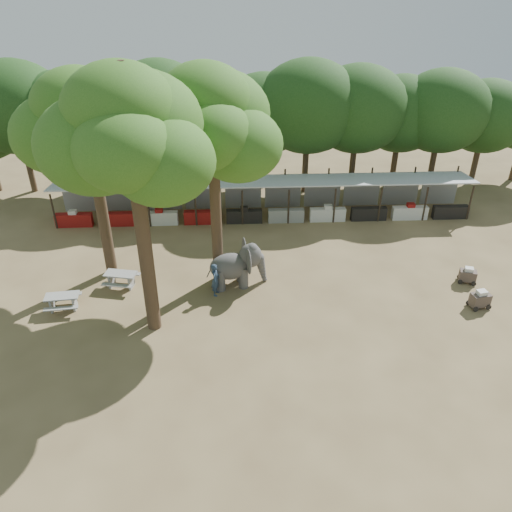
{
  "coord_description": "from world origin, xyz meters",
  "views": [
    {
      "loc": [
        -2.08,
        -17.11,
        14.98
      ],
      "look_at": [
        -1.0,
        5.0,
        2.0
      ],
      "focal_mm": 35.0,
      "sensor_mm": 36.0,
      "label": 1
    }
  ],
  "objects_px": {
    "cart_back": "(468,275)",
    "picnic_table_near": "(63,300)",
    "picnic_table_far": "(121,278)",
    "handler": "(216,280)",
    "elephant": "(238,265)",
    "yard_tree_left": "(86,127)",
    "yard_tree_back": "(209,124)",
    "cart_front": "(480,299)",
    "yard_tree_center": "(128,136)"
  },
  "relations": [
    {
      "from": "cart_front",
      "to": "yard_tree_center",
      "type": "bearing_deg",
      "value": 171.12
    },
    {
      "from": "handler",
      "to": "cart_front",
      "type": "distance_m",
      "value": 13.38
    },
    {
      "from": "yard_tree_center",
      "to": "picnic_table_near",
      "type": "distance_m",
      "value": 9.92
    },
    {
      "from": "yard_tree_left",
      "to": "cart_front",
      "type": "xyz_separation_m",
      "value": [
        19.28,
        -4.43,
        -7.71
      ]
    },
    {
      "from": "elephant",
      "to": "picnic_table_near",
      "type": "relative_size",
      "value": 1.82
    },
    {
      "from": "handler",
      "to": "picnic_table_far",
      "type": "relative_size",
      "value": 0.94
    },
    {
      "from": "elephant",
      "to": "cart_back",
      "type": "distance_m",
      "value": 12.46
    },
    {
      "from": "picnic_table_far",
      "to": "cart_back",
      "type": "relative_size",
      "value": 1.78
    },
    {
      "from": "handler",
      "to": "elephant",
      "type": "bearing_deg",
      "value": -40.55
    },
    {
      "from": "picnic_table_far",
      "to": "cart_front",
      "type": "height_order",
      "value": "cart_front"
    },
    {
      "from": "cart_back",
      "to": "yard_tree_center",
      "type": "bearing_deg",
      "value": -152.59
    },
    {
      "from": "yard_tree_left",
      "to": "cart_back",
      "type": "height_order",
      "value": "yard_tree_left"
    },
    {
      "from": "yard_tree_back",
      "to": "handler",
      "type": "relative_size",
      "value": 6.23
    },
    {
      "from": "cart_front",
      "to": "picnic_table_near",
      "type": "bearing_deg",
      "value": 166.72
    },
    {
      "from": "picnic_table_far",
      "to": "handler",
      "type": "bearing_deg",
      "value": 0.8
    },
    {
      "from": "yard_tree_left",
      "to": "yard_tree_center",
      "type": "bearing_deg",
      "value": -59.04
    },
    {
      "from": "yard_tree_back",
      "to": "cart_front",
      "type": "height_order",
      "value": "yard_tree_back"
    },
    {
      "from": "cart_back",
      "to": "picnic_table_near",
      "type": "bearing_deg",
      "value": -158.51
    },
    {
      "from": "yard_tree_center",
      "to": "elephant",
      "type": "height_order",
      "value": "yard_tree_center"
    },
    {
      "from": "picnic_table_near",
      "to": "cart_front",
      "type": "xyz_separation_m",
      "value": [
        20.86,
        -0.87,
        -0.04
      ]
    },
    {
      "from": "picnic_table_far",
      "to": "yard_tree_back",
      "type": "bearing_deg",
      "value": 19.15
    },
    {
      "from": "yard_tree_left",
      "to": "yard_tree_back",
      "type": "height_order",
      "value": "yard_tree_back"
    },
    {
      "from": "elephant",
      "to": "cart_front",
      "type": "distance_m",
      "value": 12.42
    },
    {
      "from": "handler",
      "to": "cart_back",
      "type": "height_order",
      "value": "handler"
    },
    {
      "from": "handler",
      "to": "cart_back",
      "type": "relative_size",
      "value": 1.67
    },
    {
      "from": "yard_tree_back",
      "to": "picnic_table_far",
      "type": "xyz_separation_m",
      "value": [
        -5.05,
        -0.65,
        -8.0
      ]
    },
    {
      "from": "elephant",
      "to": "cart_back",
      "type": "bearing_deg",
      "value": -10.83
    },
    {
      "from": "yard_tree_left",
      "to": "elephant",
      "type": "distance_m",
      "value": 10.17
    },
    {
      "from": "picnic_table_near",
      "to": "yard_tree_left",
      "type": "bearing_deg",
      "value": 60.33
    },
    {
      "from": "yard_tree_left",
      "to": "cart_back",
      "type": "xyz_separation_m",
      "value": [
        19.61,
        -2.16,
        -7.74
      ]
    },
    {
      "from": "yard_tree_back",
      "to": "cart_front",
      "type": "distance_m",
      "value": 15.9
    },
    {
      "from": "yard_tree_center",
      "to": "cart_back",
      "type": "height_order",
      "value": "yard_tree_center"
    },
    {
      "from": "yard_tree_center",
      "to": "yard_tree_back",
      "type": "height_order",
      "value": "yard_tree_center"
    },
    {
      "from": "picnic_table_near",
      "to": "cart_front",
      "type": "bearing_deg",
      "value": -8.13
    },
    {
      "from": "handler",
      "to": "yard_tree_left",
      "type": "bearing_deg",
      "value": 77.82
    },
    {
      "from": "cart_front",
      "to": "cart_back",
      "type": "xyz_separation_m",
      "value": [
        0.33,
        2.27,
        -0.04
      ]
    },
    {
      "from": "picnic_table_far",
      "to": "cart_back",
      "type": "bearing_deg",
      "value": 10.22
    },
    {
      "from": "yard_tree_back",
      "to": "cart_front",
      "type": "relative_size",
      "value": 10.1
    },
    {
      "from": "elephant",
      "to": "picnic_table_far",
      "type": "relative_size",
      "value": 1.67
    },
    {
      "from": "handler",
      "to": "picnic_table_near",
      "type": "relative_size",
      "value": 1.03
    },
    {
      "from": "handler",
      "to": "picnic_table_far",
      "type": "xyz_separation_m",
      "value": [
        -5.07,
        0.98,
        -0.37
      ]
    },
    {
      "from": "handler",
      "to": "picnic_table_far",
      "type": "distance_m",
      "value": 5.18
    },
    {
      "from": "picnic_table_near",
      "to": "picnic_table_far",
      "type": "bearing_deg",
      "value": 31.26
    },
    {
      "from": "yard_tree_left",
      "to": "cart_back",
      "type": "relative_size",
      "value": 10.13
    },
    {
      "from": "yard_tree_back",
      "to": "picnic_table_near",
      "type": "height_order",
      "value": "yard_tree_back"
    },
    {
      "from": "yard_tree_center",
      "to": "picnic_table_far",
      "type": "distance_m",
      "value": 9.51
    },
    {
      "from": "picnic_table_far",
      "to": "yard_tree_left",
      "type": "bearing_deg",
      "value": 131.76
    },
    {
      "from": "yard_tree_back",
      "to": "picnic_table_far",
      "type": "relative_size",
      "value": 5.88
    },
    {
      "from": "yard_tree_center",
      "to": "cart_back",
      "type": "bearing_deg",
      "value": 9.7
    },
    {
      "from": "yard_tree_center",
      "to": "yard_tree_back",
      "type": "relative_size",
      "value": 1.06
    }
  ]
}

